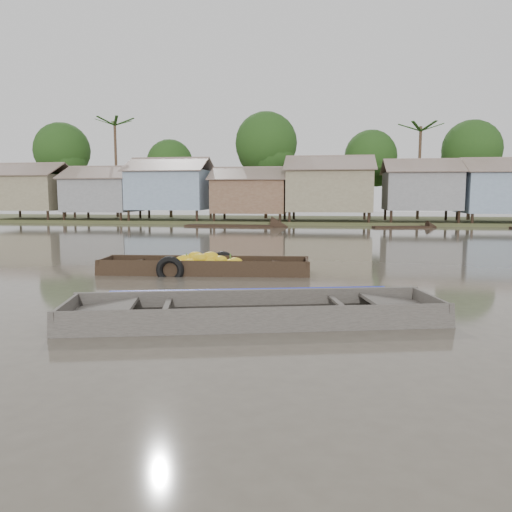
# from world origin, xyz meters

# --- Properties ---
(ground) EXTENTS (120.00, 120.00, 0.00)m
(ground) POSITION_xyz_m (0.00, 0.00, 0.00)
(ground) COLOR #50483D
(ground) RESTS_ON ground
(riverbank) EXTENTS (120.00, 12.47, 10.22)m
(riverbank) POSITION_xyz_m (3.03, 31.86, 3.07)
(riverbank) COLOR #384723
(riverbank) RESTS_ON ground
(banana_boat) EXTENTS (6.23, 1.95, 0.86)m
(banana_boat) POSITION_xyz_m (-1.16, 3.45, 0.19)
(banana_boat) COLOR black
(banana_boat) RESTS_ON ground
(viewer_boat) EXTENTS (7.06, 3.35, 0.55)m
(viewer_boat) POSITION_xyz_m (1.22, -1.86, 0.05)
(viewer_boat) COLOR #3B3632
(viewer_boat) RESTS_ON ground
(distant_boats) EXTENTS (34.38, 15.76, 0.35)m
(distant_boats) POSITION_xyz_m (11.89, 23.24, -0.05)
(distant_boats) COLOR black
(distant_boats) RESTS_ON ground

